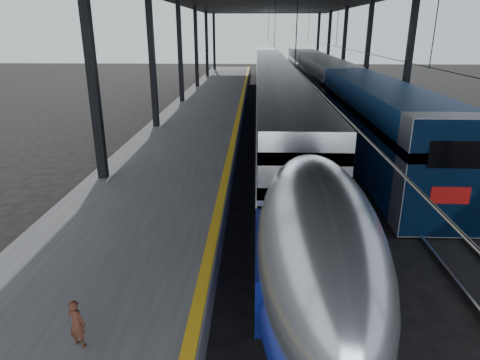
{
  "coord_description": "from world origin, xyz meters",
  "views": [
    {
      "loc": [
        0.54,
        -11.69,
        6.86
      ],
      "look_at": [
        0.03,
        2.01,
        2.0
      ],
      "focal_mm": 32.0,
      "sensor_mm": 36.0,
      "label": 1
    }
  ],
  "objects": [
    {
      "name": "rails",
      "position": [
        4.5,
        20.0,
        0.08
      ],
      "size": [
        6.52,
        80.0,
        0.16
      ],
      "color": "slate",
      "rests_on": "ground"
    },
    {
      "name": "tgv_train",
      "position": [
        2.0,
        24.66,
        1.92
      ],
      "size": [
        2.87,
        65.2,
        4.11
      ],
      "color": "#BABCC2",
      "rests_on": "ground"
    },
    {
      "name": "ground",
      "position": [
        0.0,
        0.0,
        0.0
      ],
      "size": [
        160.0,
        160.0,
        0.0
      ],
      "primitive_type": "plane",
      "color": "black",
      "rests_on": "ground"
    },
    {
      "name": "child",
      "position": [
        -2.86,
        -4.99,
        1.51
      ],
      "size": [
        0.44,
        0.36,
        1.02
      ],
      "primitive_type": "imported",
      "rotation": [
        0.0,
        0.0,
        2.77
      ],
      "color": "#442216",
      "rests_on": "platform"
    },
    {
      "name": "yellow_strip",
      "position": [
        -0.7,
        20.0,
        1.0
      ],
      "size": [
        0.3,
        80.0,
        0.01
      ],
      "primitive_type": "cube",
      "color": "gold",
      "rests_on": "platform"
    },
    {
      "name": "second_train",
      "position": [
        7.0,
        29.02,
        2.14
      ],
      "size": [
        3.06,
        56.05,
        4.21
      ],
      "color": "navy",
      "rests_on": "ground"
    },
    {
      "name": "platform",
      "position": [
        -3.5,
        20.0,
        0.5
      ],
      "size": [
        6.0,
        80.0,
        1.0
      ],
      "primitive_type": "cube",
      "color": "#4C4C4F",
      "rests_on": "ground"
    }
  ]
}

